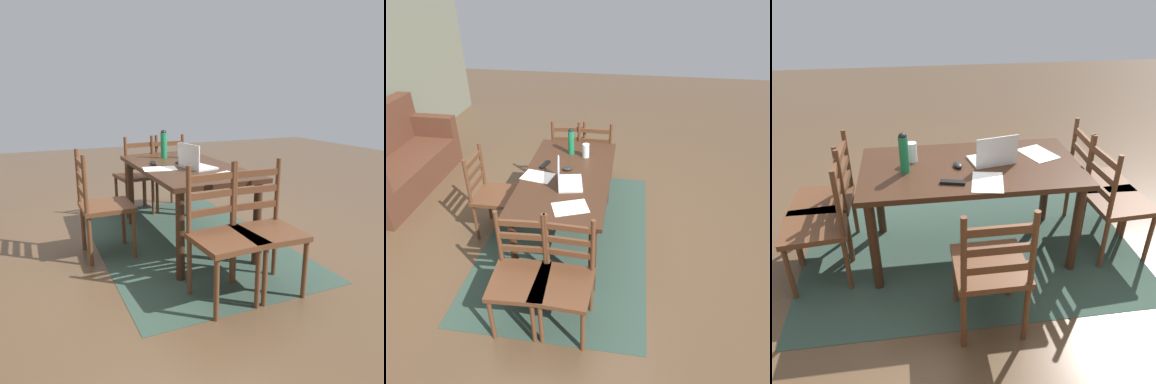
# 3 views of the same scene
# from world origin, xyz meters

# --- Properties ---
(ground_plane) EXTENTS (14.00, 14.00, 0.00)m
(ground_plane) POSITION_xyz_m (0.00, 0.00, 0.00)
(ground_plane) COLOR brown
(area_rug) EXTENTS (2.65, 1.68, 0.01)m
(area_rug) POSITION_xyz_m (0.00, 0.00, 0.00)
(area_rug) COLOR #2D4238
(area_rug) RESTS_ON ground
(dining_table) EXTENTS (1.61, 0.85, 0.76)m
(dining_table) POSITION_xyz_m (0.00, 0.00, 0.66)
(dining_table) COLOR #382114
(dining_table) RESTS_ON ground
(chair_left_near) EXTENTS (0.46, 0.46, 0.95)m
(chair_left_near) POSITION_xyz_m (-1.09, -0.17, 0.46)
(chair_left_near) COLOR #56331E
(chair_left_near) RESTS_ON ground
(chair_right_near) EXTENTS (0.44, 0.44, 0.95)m
(chair_right_near) POSITION_xyz_m (1.09, -0.17, 0.46)
(chair_right_near) COLOR #56331E
(chair_right_near) RESTS_ON ground
(chair_left_far) EXTENTS (0.46, 0.46, 0.95)m
(chair_left_far) POSITION_xyz_m (-1.09, 0.17, 0.46)
(chair_left_far) COLOR #56331E
(chair_left_far) RESTS_ON ground
(chair_right_far) EXTENTS (0.49, 0.49, 0.95)m
(chair_right_far) POSITION_xyz_m (1.09, 0.17, 0.46)
(chair_right_far) COLOR #56331E
(chair_right_far) RESTS_ON ground
(chair_far_head) EXTENTS (0.44, 0.44, 0.95)m
(chair_far_head) POSITION_xyz_m (-0.00, 0.80, 0.46)
(chair_far_head) COLOR #56331E
(chair_far_head) RESTS_ON ground
(laptop) EXTENTS (0.36, 0.28, 0.23)m
(laptop) POSITION_xyz_m (-0.17, -0.02, 0.82)
(laptop) COLOR silver
(laptop) RESTS_ON dining_table
(water_bottle) EXTENTS (0.07, 0.07, 0.29)m
(water_bottle) POSITION_xyz_m (0.48, 0.04, 0.91)
(water_bottle) COLOR #197247
(water_bottle) RESTS_ON dining_table
(drinking_glass) EXTENTS (0.07, 0.07, 0.15)m
(drinking_glass) POSITION_xyz_m (0.42, -0.13, 0.84)
(drinking_glass) COLOR silver
(drinking_glass) RESTS_ON dining_table
(computer_mouse) EXTENTS (0.08, 0.11, 0.03)m
(computer_mouse) POSITION_xyz_m (0.10, 0.01, 0.78)
(computer_mouse) COLOR black
(computer_mouse) RESTS_ON dining_table
(tv_remote) EXTENTS (0.18, 0.08, 0.02)m
(tv_remote) POSITION_xyz_m (0.17, 0.26, 0.77)
(tv_remote) COLOR black
(tv_remote) RESTS_ON dining_table
(paper_stack_left) EXTENTS (0.30, 0.35, 0.00)m
(paper_stack_left) POSITION_xyz_m (-0.55, -0.13, 0.76)
(paper_stack_left) COLOR white
(paper_stack_left) RESTS_ON dining_table
(paper_stack_right) EXTENTS (0.26, 0.33, 0.00)m
(paper_stack_right) POSITION_xyz_m (-0.07, 0.28, 0.76)
(paper_stack_right) COLOR white
(paper_stack_right) RESTS_ON dining_table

